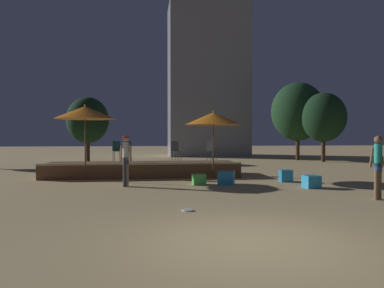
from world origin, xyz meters
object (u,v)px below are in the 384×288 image
(patio_umbrella_0, at_px, (213,119))
(frisbee_disc, at_px, (187,210))
(bistro_chair_0, at_px, (127,150))
(bistro_chair_1, at_px, (117,149))
(person_1, at_px, (126,157))
(background_tree_3, at_px, (298,112))
(bistro_chair_2, at_px, (211,149))
(background_tree_2, at_px, (323,117))
(bistro_chair_3, at_px, (176,149))
(background_tree_1, at_px, (88,120))
(cube_seat_0, at_px, (226,178))
(person_0, at_px, (378,164))
(patio_umbrella_1, at_px, (85,113))
(cube_seat_3, at_px, (311,182))
(cube_seat_2, at_px, (286,176))
(cube_seat_1, at_px, (199,179))

(patio_umbrella_0, distance_m, frisbee_disc, 7.22)
(bistro_chair_0, height_order, bistro_chair_1, same)
(person_1, bearing_deg, background_tree_3, -20.39)
(bistro_chair_2, xyz_separation_m, background_tree_2, (9.30, 7.63, 1.89))
(bistro_chair_3, height_order, background_tree_1, background_tree_1)
(bistro_chair_0, bearing_deg, bistro_chair_3, 142.38)
(cube_seat_0, relative_size, background_tree_3, 0.13)
(person_0, bearing_deg, background_tree_1, -93.74)
(patio_umbrella_1, height_order, background_tree_1, background_tree_1)
(cube_seat_3, bearing_deg, cube_seat_0, 155.15)
(bistro_chair_2, relative_size, bistro_chair_3, 1.00)
(background_tree_1, height_order, background_tree_3, background_tree_3)
(bistro_chair_1, distance_m, background_tree_3, 15.88)
(person_1, bearing_deg, bistro_chair_1, 31.06)
(background_tree_3, bearing_deg, background_tree_2, -62.40)
(patio_umbrella_1, xyz_separation_m, bistro_chair_1, (1.11, 1.81, -1.53))
(cube_seat_2, bearing_deg, patio_umbrella_0, 154.94)
(background_tree_3, bearing_deg, cube_seat_0, -122.30)
(patio_umbrella_1, distance_m, cube_seat_0, 6.27)
(patio_umbrella_0, xyz_separation_m, background_tree_1, (-6.93, 11.74, 0.38))
(person_1, relative_size, bistro_chair_0, 2.03)
(cube_seat_0, bearing_deg, bistro_chair_1, 139.76)
(bistro_chair_0, bearing_deg, cube_seat_3, 93.56)
(cube_seat_2, bearing_deg, cube_seat_3, -82.44)
(cube_seat_1, distance_m, cube_seat_2, 3.57)
(patio_umbrella_0, xyz_separation_m, bistro_chair_0, (-3.62, 0.84, -1.32))
(cube_seat_0, xyz_separation_m, bistro_chair_2, (-0.01, 3.45, 0.98))
(bistro_chair_0, height_order, frisbee_disc, bistro_chair_0)
(cube_seat_0, distance_m, frisbee_disc, 5.14)
(cube_seat_3, bearing_deg, bistro_chair_1, 145.11)
(patio_umbrella_0, relative_size, background_tree_2, 0.60)
(cube_seat_1, distance_m, person_0, 6.06)
(frisbee_disc, relative_size, background_tree_3, 0.05)
(cube_seat_0, relative_size, cube_seat_2, 1.49)
(cube_seat_3, relative_size, background_tree_2, 0.11)
(frisbee_disc, bearing_deg, cube_seat_3, 36.11)
(background_tree_1, height_order, background_tree_2, background_tree_2)
(cube_seat_1, xyz_separation_m, bistro_chair_3, (-0.62, 3.26, 1.02))
(cube_seat_1, xyz_separation_m, bistro_chair_1, (-3.30, 3.60, 1.02))
(bistro_chair_1, bearing_deg, background_tree_2, 12.43)
(background_tree_3, bearing_deg, frisbee_disc, -119.92)
(cube_seat_0, bearing_deg, background_tree_2, 50.01)
(cube_seat_1, distance_m, bistro_chair_0, 3.91)
(patio_umbrella_0, bearing_deg, cube_seat_1, -116.33)
(bistro_chair_0, bearing_deg, patio_umbrella_1, -30.61)
(cube_seat_1, bearing_deg, person_0, -39.94)
(person_0, xyz_separation_m, frisbee_disc, (-5.56, -0.93, -0.99))
(person_0, bearing_deg, background_tree_3, -140.90)
(cube_seat_1, relative_size, person_1, 0.27)
(bistro_chair_1, bearing_deg, patio_umbrella_0, -40.47)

